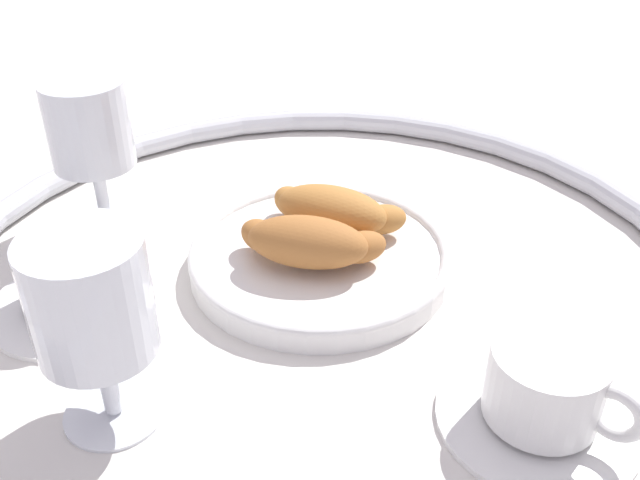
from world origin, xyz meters
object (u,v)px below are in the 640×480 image
Objects in this scene: juice_glass_left at (87,130)px; juice_glass_right at (91,303)px; croissant_large at (308,242)px; pastry_plate at (320,257)px; croissant_small at (333,210)px; coffee_cup_near at (545,394)px; coffee_cup_far at (70,281)px.

juice_glass_right is at bearing -46.82° from juice_glass_left.
juice_glass_left is 1.00× the size of juice_glass_right.
pastry_plate is at bearing 94.68° from croissant_large.
croissant_small is 0.25m from coffee_cup_near.
croissant_small is 1.00× the size of coffee_cup_near.
croissant_small is (-0.00, 0.03, 0.03)m from pastry_plate.
pastry_plate is 1.62× the size of juice_glass_left.
coffee_cup_near reaches higher than pastry_plate.
juice_glass_left reaches higher than coffee_cup_far.
croissant_small is at bearing 96.08° from pastry_plate.
juice_glass_right is at bearing -35.27° from coffee_cup_far.
coffee_cup_near is (0.22, -0.12, -0.02)m from croissant_small.
juice_glass_right reaches higher than croissant_small.
croissant_small is at bearing 80.49° from juice_glass_right.
coffee_cup_far is (-0.15, -0.12, -0.02)m from croissant_large.
croissant_small is at bearing 150.69° from coffee_cup_near.
coffee_cup_near is 0.45m from juice_glass_left.
juice_glass_right is (-0.05, -0.19, 0.05)m from croissant_large.
coffee_cup_near is at bearing -8.65° from juice_glass_left.
coffee_cup_far is 0.97× the size of juice_glass_right.
croissant_large is 0.94× the size of juice_glass_left.
croissant_large is 0.97× the size of coffee_cup_near.
croissant_large is 0.20m from juice_glass_right.
croissant_large reaches higher than coffee_cup_near.
juice_glass_left reaches higher than pastry_plate.
coffee_cup_near is 0.29m from juice_glass_right.
juice_glass_left reaches higher than croissant_large.
croissant_large is 0.19m from coffee_cup_far.
juice_glass_left is (-0.22, -0.05, 0.05)m from croissant_small.
juice_glass_left is at bearing -166.16° from croissant_small.
croissant_large is at bearing 76.35° from juice_glass_right.
croissant_large reaches higher than coffee_cup_far.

